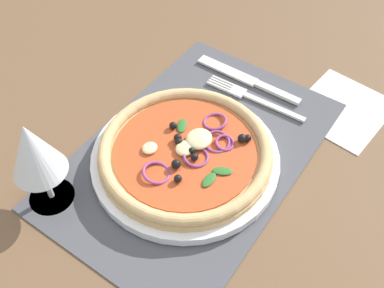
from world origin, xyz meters
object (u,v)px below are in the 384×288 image
at_px(wine_glass, 33,152).
at_px(knife, 247,79).
at_px(napkin, 343,109).
at_px(pizza, 185,151).
at_px(fork, 250,97).
at_px(plate, 185,159).

bearing_deg(wine_glass, knife, -15.81).
bearing_deg(napkin, knife, 101.15).
distance_m(wine_glass, napkin, 0.49).
relative_size(pizza, fork, 1.41).
distance_m(pizza, fork, 0.18).
xyz_separation_m(plate, wine_glass, (-0.16, 0.12, 0.09)).
bearing_deg(plate, pizza, -40.22).
height_order(plate, napkin, plate).
distance_m(fork, knife, 0.04).
height_order(pizza, napkin, pizza).
relative_size(plate, fork, 1.54).
bearing_deg(knife, pizza, 94.84).
relative_size(pizza, napkin, 1.72).
distance_m(plate, pizza, 0.02).
distance_m(fork, napkin, 0.15).
relative_size(knife, wine_glass, 1.34).
height_order(plate, fork, plate).
xyz_separation_m(knife, wine_glass, (-0.37, 0.10, 0.10)).
bearing_deg(knife, napkin, -168.62).
relative_size(pizza, wine_glass, 1.71).
xyz_separation_m(pizza, knife, (0.21, 0.02, -0.02)).
distance_m(plate, fork, 0.17).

